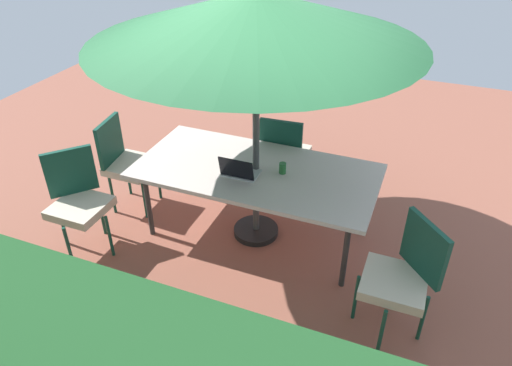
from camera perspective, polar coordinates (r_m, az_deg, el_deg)
The scene contains 9 objects.
ground_plane at distance 4.78m, azimuth 0.00°, elevation -6.09°, with size 10.00×10.00×0.02m, color #935442.
dining_table at distance 4.37m, azimuth 0.00°, elevation 1.13°, with size 2.21×1.08×0.74m.
patio_umbrella at distance 3.82m, azimuth 0.00°, elevation 19.17°, with size 2.65×2.65×2.30m.
chair_east at distance 5.05m, azimuth -15.31°, elevation 2.67°, with size 0.49×0.48×0.98m.
chair_northeast at distance 4.58m, azimuth -20.60°, elevation -1.74°, with size 0.59×0.59×0.98m.
chair_south at distance 5.02m, azimuth 3.36°, elevation 3.74°, with size 0.46×0.47×0.98m.
chair_northwest at distance 3.70m, azimuth 17.15°, elevation -10.43°, with size 0.59×0.59×0.98m.
laptop at distance 4.23m, azimuth -2.01°, elevation 1.40°, with size 0.32×0.25×0.21m.
cup at distance 4.27m, azimuth 3.20°, elevation 1.79°, with size 0.06×0.06×0.10m, color #286B33.
Camera 1 is at (-1.37, 3.44, 3.01)m, focal length 33.37 mm.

